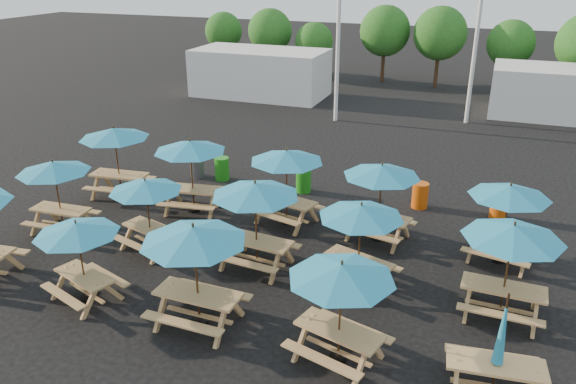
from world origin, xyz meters
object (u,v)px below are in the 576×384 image
at_px(picnic_unit_5, 190,150).
at_px(waste_bin_2, 304,180).
at_px(picnic_unit_14, 509,196).
at_px(waste_bin_3, 420,195).
at_px(picnic_unit_6, 194,240).
at_px(picnic_unit_10, 361,216).
at_px(picnic_unit_3, 77,233).
at_px(picnic_unit_1, 54,171).
at_px(waste_bin_4, 499,206).
at_px(picnic_unit_8, 287,160).
at_px(picnic_unit_4, 146,190).
at_px(picnic_unit_2, 114,137).
at_px(waste_bin_0, 197,166).
at_px(picnic_unit_12, 498,356).
at_px(picnic_unit_13, 513,237).
at_px(picnic_unit_11, 382,175).
at_px(waste_bin_1, 222,169).
at_px(picnic_unit_9, 341,277).
at_px(picnic_unit_7, 255,194).

xyz_separation_m(picnic_unit_5, waste_bin_2, (2.92, 2.94, -1.75)).
distance_m(picnic_unit_14, waste_bin_3, 4.31).
relative_size(picnic_unit_6, picnic_unit_10, 0.94).
xyz_separation_m(picnic_unit_3, waste_bin_2, (2.80, 8.60, -1.44)).
height_order(picnic_unit_1, waste_bin_4, picnic_unit_1).
bearing_deg(picnic_unit_8, picnic_unit_4, -120.64).
bearing_deg(waste_bin_3, picnic_unit_3, -128.95).
relative_size(picnic_unit_2, waste_bin_0, 2.98).
bearing_deg(picnic_unit_2, picnic_unit_5, -10.53).
bearing_deg(picnic_unit_12, picnic_unit_14, 83.81).
distance_m(picnic_unit_13, waste_bin_4, 6.03).
distance_m(picnic_unit_3, picnic_unit_6, 3.17).
height_order(picnic_unit_1, picnic_unit_10, same).
bearing_deg(picnic_unit_11, waste_bin_3, 84.74).
xyz_separation_m(picnic_unit_12, waste_bin_1, (-10.23, 8.62, -0.53)).
bearing_deg(picnic_unit_5, picnic_unit_9, -48.95).
height_order(picnic_unit_14, waste_bin_2, picnic_unit_14).
bearing_deg(picnic_unit_9, picnic_unit_13, 57.85).
distance_m(picnic_unit_6, picnic_unit_8, 5.82).
xyz_separation_m(picnic_unit_8, waste_bin_2, (-0.35, 2.68, -1.72)).
relative_size(picnic_unit_1, waste_bin_0, 2.62).
relative_size(picnic_unit_13, waste_bin_4, 2.77).
relative_size(waste_bin_0, waste_bin_4, 1.00).
bearing_deg(waste_bin_1, picnic_unit_11, -22.90).
xyz_separation_m(picnic_unit_1, picnic_unit_5, (3.12, 2.76, 0.17)).
height_order(picnic_unit_9, waste_bin_4, picnic_unit_9).
xyz_separation_m(picnic_unit_6, waste_bin_4, (6.42, 8.60, -1.79)).
bearing_deg(waste_bin_4, picnic_unit_7, -137.45).
bearing_deg(waste_bin_0, picnic_unit_14, -14.30).
relative_size(picnic_unit_4, picnic_unit_10, 0.95).
height_order(picnic_unit_4, picnic_unit_11, picnic_unit_11).
distance_m(waste_bin_2, waste_bin_4, 6.77).
relative_size(picnic_unit_5, waste_bin_4, 3.04).
bearing_deg(picnic_unit_6, picnic_unit_2, 138.84).
distance_m(picnic_unit_6, waste_bin_3, 9.57).
height_order(picnic_unit_13, waste_bin_4, picnic_unit_13).
height_order(picnic_unit_10, picnic_unit_13, picnic_unit_13).
relative_size(picnic_unit_7, waste_bin_4, 2.92).
bearing_deg(picnic_unit_13, picnic_unit_11, 143.22).
bearing_deg(picnic_unit_13, picnic_unit_2, 169.07).
height_order(picnic_unit_10, waste_bin_0, picnic_unit_10).
height_order(picnic_unit_3, picnic_unit_10, picnic_unit_10).
height_order(waste_bin_1, waste_bin_2, same).
height_order(picnic_unit_7, waste_bin_4, picnic_unit_7).
distance_m(picnic_unit_3, waste_bin_0, 8.82).
relative_size(picnic_unit_3, waste_bin_0, 2.90).
bearing_deg(picnic_unit_3, picnic_unit_2, 137.33).
bearing_deg(picnic_unit_3, picnic_unit_10, 44.73).
distance_m(picnic_unit_8, picnic_unit_12, 8.88).
relative_size(picnic_unit_8, picnic_unit_9, 1.03).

